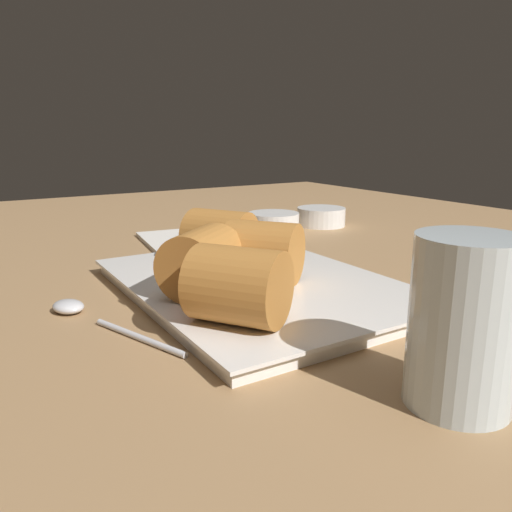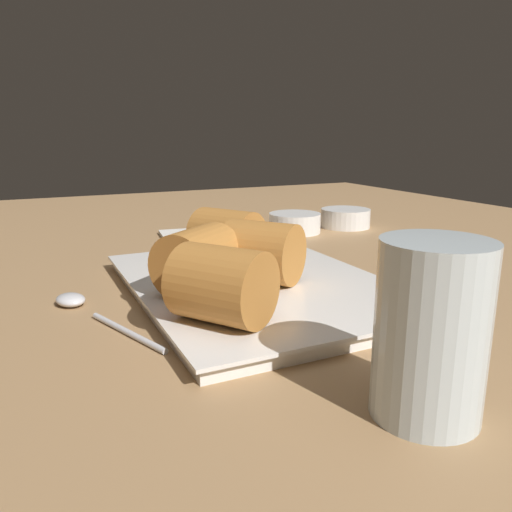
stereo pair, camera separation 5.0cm
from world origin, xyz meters
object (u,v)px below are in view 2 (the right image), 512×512
object	(u,v)px
dipping_bowl_far	(345,217)
napkin	(208,239)
serving_plate	(256,286)
spoon	(82,306)
dipping_bowl_near	(295,222)
drinking_glass	(431,331)

from	to	relation	value
dipping_bowl_far	napkin	bearing A→B (deg)	-89.29
serving_plate	spoon	bearing A→B (deg)	-97.61
serving_plate	dipping_bowl_near	bearing A→B (deg)	143.29
spoon	drinking_glass	world-z (taller)	drinking_glass
dipping_bowl_far	napkin	size ratio (longest dim) A/B	0.50
drinking_glass	napkin	bearing A→B (deg)	174.24
dipping_bowl_far	spoon	size ratio (longest dim) A/B	0.51
spoon	napkin	xyz separation A→B (cm)	(-22.84, 20.19, -0.18)
dipping_bowl_near	napkin	size ratio (longest dim) A/B	0.50
dipping_bowl_near	drinking_glass	xyz separation A→B (cm)	(48.29, -19.25, 3.37)
serving_plate	dipping_bowl_near	size ratio (longest dim) A/B	3.88
drinking_glass	dipping_bowl_near	bearing A→B (deg)	158.26
serving_plate	spoon	distance (cm)	16.11
spoon	napkin	world-z (taller)	spoon
dipping_bowl_far	napkin	distance (cm)	24.25
napkin	dipping_bowl_far	bearing A→B (deg)	90.71
serving_plate	dipping_bowl_far	bearing A→B (deg)	131.63
dipping_bowl_far	drinking_glass	xyz separation A→B (cm)	(48.61, -29.08, 3.37)
napkin	drinking_glass	distance (cm)	48.78
napkin	drinking_glass	world-z (taller)	drinking_glass
dipping_bowl_near	spoon	size ratio (longest dim) A/B	0.51
dipping_bowl_far	drinking_glass	distance (cm)	56.74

